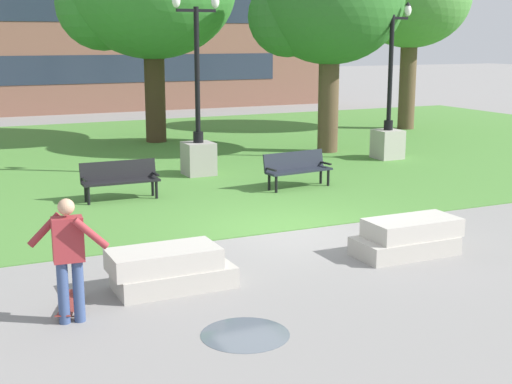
{
  "coord_description": "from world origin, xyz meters",
  "views": [
    {
      "loc": [
        -6.37,
        -12.07,
        3.76
      ],
      "look_at": [
        -1.41,
        -1.4,
        1.2
      ],
      "focal_mm": 50.0,
      "sensor_mm": 36.0,
      "label": 1
    }
  ],
  "objects_px": {
    "person_skateboarder": "(69,253)",
    "park_bench_near_left": "(120,178)",
    "concrete_block_center": "(169,269)",
    "lamp_post_center": "(388,127)",
    "concrete_block_left": "(408,237)",
    "skateboard": "(70,305)",
    "lamp_post_right": "(198,139)",
    "park_bench_near_right": "(297,167)"
  },
  "relations": [
    {
      "from": "person_skateboarder",
      "to": "park_bench_near_left",
      "type": "xyz_separation_m",
      "value": [
        2.46,
        6.99,
        -0.43
      ]
    },
    {
      "from": "person_skateboarder",
      "to": "park_bench_near_left",
      "type": "relative_size",
      "value": 0.95
    },
    {
      "from": "concrete_block_center",
      "to": "lamp_post_center",
      "type": "height_order",
      "value": "lamp_post_center"
    },
    {
      "from": "concrete_block_center",
      "to": "concrete_block_left",
      "type": "height_order",
      "value": "same"
    },
    {
      "from": "skateboard",
      "to": "park_bench_near_left",
      "type": "bearing_deg",
      "value": 69.81
    },
    {
      "from": "park_bench_near_left",
      "to": "lamp_post_right",
      "type": "height_order",
      "value": "lamp_post_right"
    },
    {
      "from": "lamp_post_center",
      "to": "person_skateboarder",
      "type": "bearing_deg",
      "value": -141.61
    },
    {
      "from": "skateboard",
      "to": "lamp_post_right",
      "type": "height_order",
      "value": "lamp_post_right"
    },
    {
      "from": "concrete_block_left",
      "to": "person_skateboarder",
      "type": "distance_m",
      "value": 6.05
    },
    {
      "from": "skateboard",
      "to": "lamp_post_right",
      "type": "distance_m",
      "value": 10.16
    },
    {
      "from": "lamp_post_right",
      "to": "concrete_block_center",
      "type": "bearing_deg",
      "value": -113.24
    },
    {
      "from": "park_bench_near_right",
      "to": "lamp_post_center",
      "type": "bearing_deg",
      "value": 30.1
    },
    {
      "from": "concrete_block_left",
      "to": "park_bench_near_right",
      "type": "height_order",
      "value": "park_bench_near_right"
    },
    {
      "from": "skateboard",
      "to": "lamp_post_center",
      "type": "height_order",
      "value": "lamp_post_center"
    },
    {
      "from": "lamp_post_center",
      "to": "concrete_block_left",
      "type": "bearing_deg",
      "value": -123.15
    },
    {
      "from": "concrete_block_center",
      "to": "skateboard",
      "type": "height_order",
      "value": "concrete_block_center"
    },
    {
      "from": "park_bench_near_left",
      "to": "lamp_post_center",
      "type": "xyz_separation_m",
      "value": [
        9.11,
        2.18,
        0.46
      ]
    },
    {
      "from": "concrete_block_left",
      "to": "lamp_post_center",
      "type": "bearing_deg",
      "value": 56.85
    },
    {
      "from": "park_bench_near_left",
      "to": "park_bench_near_right",
      "type": "bearing_deg",
      "value": -7.0
    },
    {
      "from": "skateboard",
      "to": "park_bench_near_right",
      "type": "bearing_deg",
      "value": 41.38
    },
    {
      "from": "concrete_block_left",
      "to": "concrete_block_center",
      "type": "bearing_deg",
      "value": 178.7
    },
    {
      "from": "concrete_block_left",
      "to": "park_bench_near_left",
      "type": "relative_size",
      "value": 1.04
    },
    {
      "from": "park_bench_near_right",
      "to": "concrete_block_center",
      "type": "bearing_deg",
      "value": -132.59
    },
    {
      "from": "park_bench_near_right",
      "to": "lamp_post_right",
      "type": "distance_m",
      "value": 3.18
    },
    {
      "from": "person_skateboarder",
      "to": "lamp_post_right",
      "type": "distance_m",
      "value": 10.5
    },
    {
      "from": "concrete_block_left",
      "to": "park_bench_near_right",
      "type": "relative_size",
      "value": 1.01
    },
    {
      "from": "person_skateboarder",
      "to": "lamp_post_center",
      "type": "bearing_deg",
      "value": 38.39
    },
    {
      "from": "concrete_block_left",
      "to": "park_bench_near_left",
      "type": "distance_m",
      "value": 7.29
    },
    {
      "from": "park_bench_near_right",
      "to": "person_skateboarder",
      "type": "bearing_deg",
      "value": -136.85
    },
    {
      "from": "concrete_block_center",
      "to": "lamp_post_right",
      "type": "bearing_deg",
      "value": 66.76
    },
    {
      "from": "person_skateboarder",
      "to": "park_bench_near_left",
      "type": "height_order",
      "value": "person_skateboarder"
    },
    {
      "from": "lamp_post_right",
      "to": "lamp_post_center",
      "type": "bearing_deg",
      "value": 0.42
    },
    {
      "from": "lamp_post_center",
      "to": "lamp_post_right",
      "type": "distance_m",
      "value": 6.35
    },
    {
      "from": "skateboard",
      "to": "park_bench_near_right",
      "type": "height_order",
      "value": "park_bench_near_right"
    },
    {
      "from": "lamp_post_right",
      "to": "person_skateboarder",
      "type": "bearing_deg",
      "value": -119.78
    },
    {
      "from": "concrete_block_center",
      "to": "lamp_post_center",
      "type": "distance_m",
      "value": 13.08
    },
    {
      "from": "concrete_block_center",
      "to": "park_bench_near_right",
      "type": "xyz_separation_m",
      "value": [
        5.27,
        5.73,
        0.23
      ]
    },
    {
      "from": "skateboard",
      "to": "park_bench_near_right",
      "type": "distance_m",
      "value": 9.12
    },
    {
      "from": "skateboard",
      "to": "lamp_post_center",
      "type": "xyz_separation_m",
      "value": [
        11.52,
        8.74,
        0.92
      ]
    },
    {
      "from": "concrete_block_center",
      "to": "park_bench_near_left",
      "type": "bearing_deg",
      "value": 82.31
    },
    {
      "from": "concrete_block_left",
      "to": "person_skateboarder",
      "type": "height_order",
      "value": "person_skateboarder"
    },
    {
      "from": "person_skateboarder",
      "to": "park_bench_near_right",
      "type": "xyz_separation_m",
      "value": [
        6.88,
        6.44,
        -0.43
      ]
    }
  ]
}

